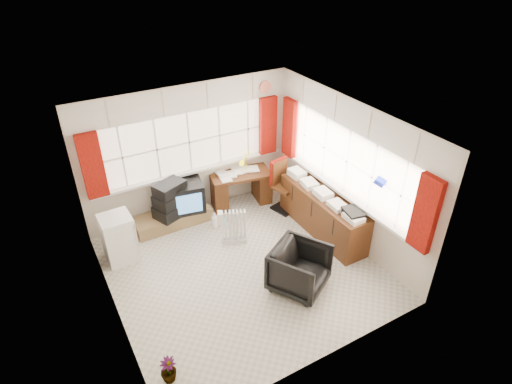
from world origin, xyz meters
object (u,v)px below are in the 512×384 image
office_chair (300,269)px  tv_bench (173,219)px  mini_fridge (119,238)px  task_chair (282,183)px  crt_tv (186,196)px  desk_lamp (246,158)px  radiator (234,229)px  credenza (322,212)px  desk (241,186)px

office_chair → tv_bench: (-1.11, 2.51, -0.24)m
mini_fridge → office_chair: bearing=-42.9°
task_chair → crt_tv: size_ratio=1.48×
desk_lamp → radiator: bearing=-127.7°
radiator → office_chair: bearing=-76.7°
desk_lamp → radiator: desk_lamp is taller
task_chair → tv_bench: size_ratio=0.73×
radiator → crt_tv: size_ratio=0.92×
office_chair → mini_fridge: mini_fridge is taller
credenza → crt_tv: (-1.97, 1.52, 0.13)m
tv_bench → mini_fridge: bearing=-155.8°
crt_tv → credenza: bearing=-37.7°
desk_lamp → credenza: bearing=-66.3°
desk → office_chair: office_chair is taller
radiator → mini_fridge: size_ratio=0.77×
crt_tv → mini_fridge: (-1.38, -0.49, -0.11)m
task_chair → office_chair: task_chair is taller
crt_tv → mini_fridge: size_ratio=0.84×
radiator → desk_lamp: bearing=52.3°
task_chair → tv_bench: task_chair is taller
desk → task_chair: size_ratio=1.22×
office_chair → credenza: size_ratio=0.40×
task_chair → radiator: (-1.31, -0.52, -0.28)m
radiator → credenza: credenza is taller
tv_bench → office_chair: bearing=-66.2°
office_chair → crt_tv: size_ratio=1.16×
credenza → mini_fridge: bearing=162.8°
office_chair → credenza: 1.53m
radiator → tv_bench: 1.28m
task_chair → tv_bench: (-2.07, 0.50, -0.42)m
radiator → crt_tv: 1.15m
task_chair → credenza: bearing=-78.3°
radiator → crt_tv: (-0.45, 1.03, 0.26)m
tv_bench → crt_tv: 0.50m
desk → credenza: bearing=-61.8°
desk → credenza: size_ratio=0.62×
task_chair → mini_fridge: size_ratio=1.24×
crt_tv → mini_fridge: mini_fridge is taller
desk → radiator: 1.26m
office_chair → mini_fridge: bearing=106.6°
office_chair → desk_lamp: bearing=48.8°
tv_bench → crt_tv: crt_tv is taller
desk → crt_tv: 1.15m
radiator → credenza: 1.61m
task_chair → crt_tv: (-1.76, 0.50, -0.02)m
task_chair → office_chair: size_ratio=1.28×
credenza → office_chair: bearing=-139.9°
desk_lamp → credenza: desk_lamp is taller
desk → crt_tv: crt_tv is taller
desk_lamp → radiator: size_ratio=0.66×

